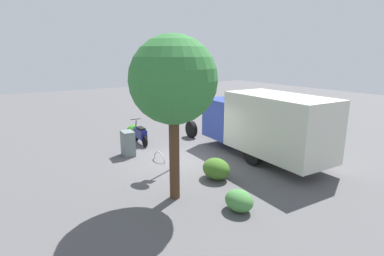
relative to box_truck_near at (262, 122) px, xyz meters
The scene contains 10 objects.
ground_plane 3.95m from the box_truck_near, 62.56° to the left, with size 60.00×60.00×0.00m, color #525052.
box_truck_near is the anchor object (origin of this frame).
motorcycle 6.16m from the box_truck_near, 37.27° to the left, with size 1.81×0.55×1.20m.
stop_sign 4.13m from the box_truck_near, 77.08° to the left, with size 0.71×0.33×3.31m.
street_tree 5.73m from the box_truck_near, 104.56° to the left, with size 2.64×2.64×5.07m.
utility_cabinet 6.05m from the box_truck_near, 54.83° to the left, with size 0.72×0.49×1.13m, color slate.
bike_rack_hoop 4.78m from the box_truck_near, 63.64° to the left, with size 0.85×0.85×0.05m, color #B7B7BC.
shrub_near_sign 5.21m from the box_truck_near, 127.73° to the left, with size 0.92×0.75×0.62m, color #437F3E.
shrub_mid_verge 3.46m from the box_truck_near, 105.10° to the left, with size 1.12×0.92×0.77m, color #3D6A22.
shrub_by_tree 7.28m from the box_truck_near, 28.50° to the left, with size 0.97×0.80×0.66m, color #2F8120.
Camera 1 is at (-10.79, 6.32, 4.48)m, focal length 28.22 mm.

